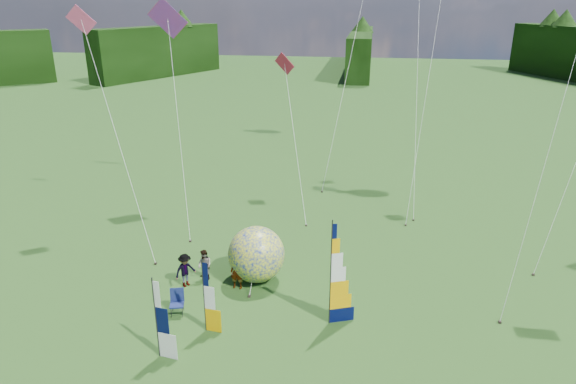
# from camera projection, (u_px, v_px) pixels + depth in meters

# --- Properties ---
(ground) EXTENTS (220.00, 220.00, 0.00)m
(ground) POSITION_uv_depth(u_px,v_px,m) (297.00, 365.00, 19.57)
(ground) COLOR #3E6826
(ground) RESTS_ON ground
(treeline_ring) EXTENTS (210.00, 210.00, 8.00)m
(treeline_ring) POSITION_uv_depth(u_px,v_px,m) (298.00, 273.00, 18.15)
(treeline_ring) COLOR #19380F
(treeline_ring) RESTS_ON ground
(feather_banner_main) EXTENTS (1.22, 0.56, 4.67)m
(feather_banner_main) POSITION_uv_depth(u_px,v_px,m) (331.00, 275.00, 21.25)
(feather_banner_main) COLOR #040B38
(feather_banner_main) RESTS_ON ground
(side_banner_left) EXTENTS (0.91, 0.20, 3.22)m
(side_banner_left) POSITION_uv_depth(u_px,v_px,m) (204.00, 297.00, 21.04)
(side_banner_left) COLOR #ECA302
(side_banner_left) RESTS_ON ground
(side_banner_far) EXTENTS (1.00, 0.25, 3.37)m
(side_banner_far) POSITION_uv_depth(u_px,v_px,m) (156.00, 319.00, 19.45)
(side_banner_far) COLOR white
(side_banner_far) RESTS_ON ground
(bol_inflatable) EXTENTS (3.00, 3.00, 2.78)m
(bol_inflatable) POSITION_uv_depth(u_px,v_px,m) (256.00, 254.00, 25.03)
(bol_inflatable) COLOR navy
(bol_inflatable) RESTS_ON ground
(spectator_a) EXTENTS (0.66, 0.43, 1.79)m
(spectator_a) POSITION_uv_depth(u_px,v_px,m) (237.00, 271.00, 24.46)
(spectator_a) COLOR #66594C
(spectator_a) RESTS_ON ground
(spectator_b) EXTENTS (0.84, 0.77, 1.59)m
(spectator_b) POSITION_uv_depth(u_px,v_px,m) (205.00, 265.00, 25.24)
(spectator_b) COLOR #66594C
(spectator_b) RESTS_ON ground
(spectator_c) EXTENTS (1.00, 1.11, 1.70)m
(spectator_c) POSITION_uv_depth(u_px,v_px,m) (185.00, 270.00, 24.66)
(spectator_c) COLOR #66594C
(spectator_c) RESTS_ON ground
(spectator_d) EXTENTS (0.92, 0.46, 1.51)m
(spectator_d) POSITION_uv_depth(u_px,v_px,m) (250.00, 258.00, 26.04)
(spectator_d) COLOR #66594C
(spectator_d) RESTS_ON ground
(camp_chair) EXTENTS (0.81, 0.81, 1.14)m
(camp_chair) POSITION_uv_depth(u_px,v_px,m) (177.00, 303.00, 22.51)
(camp_chair) COLOR #131D4A
(camp_chair) RESTS_ON ground
(kite_whale) EXTENTS (6.65, 15.69, 19.77)m
(kite_whale) POSITION_uv_depth(u_px,v_px,m) (419.00, 50.00, 34.27)
(kite_whale) COLOR black
(kite_whale) RESTS_ON ground
(kite_rainbow_delta) EXTENTS (8.21, 12.10, 14.03)m
(kite_rainbow_delta) POSITION_uv_depth(u_px,v_px,m) (177.00, 107.00, 30.60)
(kite_rainbow_delta) COLOR red
(kite_rainbow_delta) RESTS_ON ground
(kite_parafoil) EXTENTS (8.90, 11.04, 18.96)m
(kite_parafoil) POSITION_uv_depth(u_px,v_px,m) (564.00, 90.00, 21.49)
(kite_parafoil) COLOR red
(kite_parafoil) RESTS_ON ground
(small_kite_red) EXTENTS (8.51, 10.87, 10.22)m
(small_kite_red) POSITION_uv_depth(u_px,v_px,m) (295.00, 130.00, 33.10)
(small_kite_red) COLOR #CF2345
(small_kite_red) RESTS_ON ground
(small_kite_orange) EXTENTS (8.05, 11.57, 17.65)m
(small_kite_orange) POSITION_uv_depth(u_px,v_px,m) (429.00, 72.00, 31.91)
(small_kite_orange) COLOR #F14900
(small_kite_orange) RESTS_ON ground
(small_kite_pink) EXTENTS (9.31, 9.23, 13.36)m
(small_kite_pink) POSITION_uv_depth(u_px,v_px,m) (116.00, 126.00, 27.44)
(small_kite_pink) COLOR #DF477B
(small_kite_pink) RESTS_ON ground
(small_kite_green) EXTENTS (6.05, 11.00, 15.54)m
(small_kite_green) POSITION_uv_depth(u_px,v_px,m) (345.00, 75.00, 37.83)
(small_kite_green) COLOR green
(small_kite_green) RESTS_ON ground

